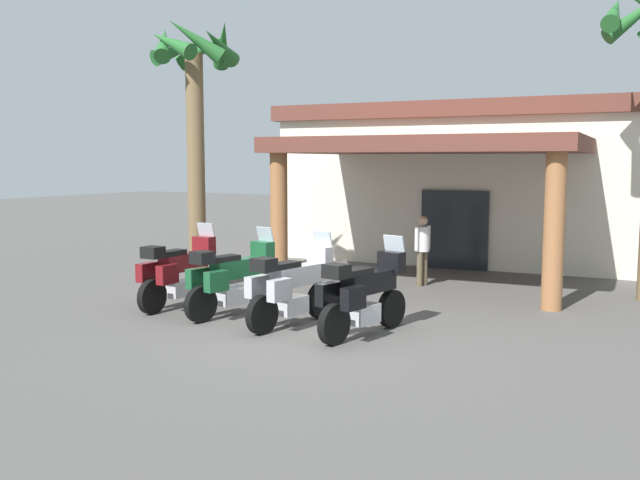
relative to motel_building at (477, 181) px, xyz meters
The scene contains 8 objects.
ground_plane 10.52m from the motel_building, 89.37° to the right, with size 80.00×80.00×0.00m, color #514F4C.
motel_building is the anchor object (origin of this frame).
motorcycle_maroon 10.40m from the motel_building, 108.49° to the right, with size 0.72×2.21×1.61m.
motorcycle_green 10.19m from the motel_building, 100.68° to the right, with size 0.96×2.18×1.61m.
motorcycle_silver 10.22m from the motel_building, 92.69° to the right, with size 0.89×2.19×1.61m.
motorcycle_black 10.30m from the motel_building, 84.83° to the right, with size 0.95×2.18×1.61m.
pedestrian 5.44m from the motel_building, 87.79° to the right, with size 0.32×0.51×1.62m.
palm_tree_roadside 9.23m from the motel_building, 117.14° to the right, with size 2.04×2.03×5.94m.
Camera 1 is at (5.42, -10.10, 2.89)m, focal length 38.91 mm.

